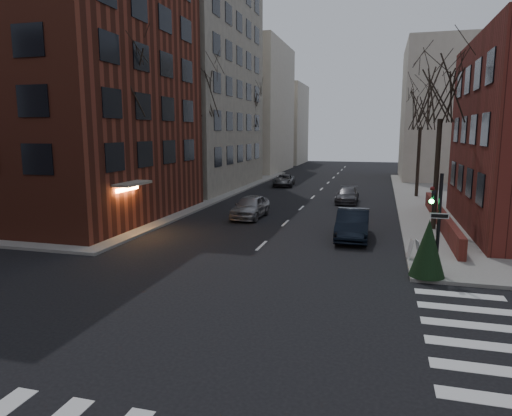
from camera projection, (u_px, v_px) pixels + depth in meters
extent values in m
plane|color=black|center=(145.00, 356.00, 11.83)|extent=(160.00, 160.00, 0.00)
cube|color=gray|center=(38.00, 186.00, 47.91)|extent=(44.00, 44.00, 0.15)
cube|color=maroon|center=(52.00, 82.00, 30.07)|extent=(15.00, 15.00, 18.00)
cube|color=#A09784|center=(155.00, 49.00, 46.27)|extent=(18.00, 18.00, 28.00)
cube|color=maroon|center=(441.00, 217.00, 27.36)|extent=(0.35, 16.00, 1.00)
cube|color=beige|center=(237.00, 109.00, 66.55)|extent=(14.00, 16.00, 18.00)
cube|color=beige|center=(464.00, 112.00, 54.14)|extent=(14.00, 14.00, 16.00)
cube|color=beige|center=(276.00, 124.00, 82.53)|extent=(10.00, 12.00, 14.00)
cylinder|color=black|center=(439.00, 224.00, 17.94)|extent=(0.14, 0.14, 4.00)
cylinder|color=black|center=(435.00, 270.00, 18.26)|extent=(0.44, 0.44, 0.20)
imported|color=black|center=(433.00, 203.00, 17.87)|extent=(0.16, 0.20, 1.00)
sphere|color=#19FF4C|center=(432.00, 201.00, 17.83)|extent=(0.18, 0.18, 0.18)
cube|color=white|center=(440.00, 216.00, 17.77)|extent=(0.70, 0.03, 0.22)
cylinder|color=#2D231C|center=(126.00, 171.00, 26.86)|extent=(0.28, 0.28, 6.65)
cylinder|color=#2D231C|center=(202.00, 157.00, 38.25)|extent=(0.28, 0.28, 7.00)
cylinder|color=#2D231C|center=(249.00, 153.00, 51.62)|extent=(0.28, 0.28, 6.30)
cylinder|color=#2D231C|center=(436.00, 175.00, 26.10)|extent=(0.28, 0.28, 6.30)
cylinder|color=#2D231C|center=(418.00, 162.00, 39.45)|extent=(0.28, 0.28, 5.95)
cylinder|color=black|center=(190.00, 166.00, 34.37)|extent=(0.12, 0.12, 6.00)
sphere|color=#FFA54C|center=(189.00, 125.00, 33.85)|extent=(0.36, 0.36, 0.36)
cylinder|color=black|center=(259.00, 154.00, 53.39)|extent=(0.12, 0.12, 6.00)
sphere|color=#FFA54C|center=(259.00, 127.00, 52.87)|extent=(0.36, 0.36, 0.36)
imported|color=black|center=(353.00, 224.00, 24.62)|extent=(1.77, 4.85, 1.59)
imported|color=gray|center=(250.00, 207.00, 30.60)|extent=(1.93, 4.55, 1.53)
imported|color=#404045|center=(347.00, 195.00, 37.14)|extent=(1.76, 4.25, 1.23)
imported|color=#3D3E42|center=(284.00, 180.00, 48.43)|extent=(2.45, 4.58, 1.23)
cube|color=silver|center=(414.00, 249.00, 20.22)|extent=(0.50, 0.62, 0.87)
cone|color=black|center=(428.00, 248.00, 17.71)|extent=(1.61, 1.61, 2.26)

